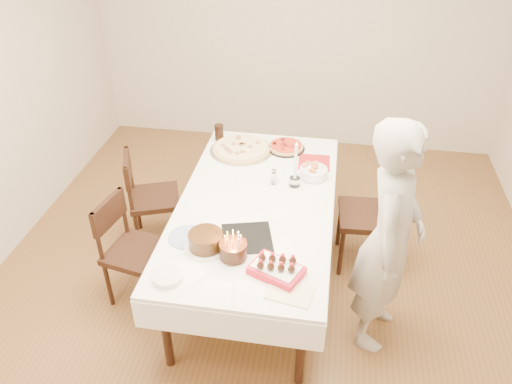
% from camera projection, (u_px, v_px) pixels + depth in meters
% --- Properties ---
extents(floor, '(5.00, 5.00, 0.00)m').
position_uv_depth(floor, '(264.00, 284.00, 4.05)').
color(floor, brown).
rests_on(floor, ground).
extents(wall_back, '(4.50, 0.04, 2.70)m').
position_uv_depth(wall_back, '(300.00, 27.00, 5.32)').
color(wall_back, beige).
rests_on(wall_back, floor).
extents(dining_table, '(1.68, 2.37, 0.75)m').
position_uv_depth(dining_table, '(256.00, 241.00, 3.92)').
color(dining_table, white).
rests_on(dining_table, floor).
extents(chair_right_savory, '(0.52, 0.52, 0.96)m').
position_uv_depth(chair_right_savory, '(367.00, 216.00, 4.02)').
color(chair_right_savory, black).
rests_on(chair_right_savory, floor).
extents(chair_left_savory, '(0.57, 0.57, 0.88)m').
position_uv_depth(chair_left_savory, '(155.00, 198.00, 4.29)').
color(chair_left_savory, black).
rests_on(chair_left_savory, floor).
extents(chair_left_dessert, '(0.53, 0.53, 0.88)m').
position_uv_depth(chair_left_dessert, '(137.00, 252.00, 3.71)').
color(chair_left_dessert, black).
rests_on(chair_left_dessert, floor).
extents(person, '(0.54, 0.70, 1.70)m').
position_uv_depth(person, '(389.00, 240.00, 3.19)').
color(person, '#A39F9A').
rests_on(person, floor).
extents(pizza_white, '(0.67, 0.67, 0.04)m').
position_uv_depth(pizza_white, '(241.00, 149.00, 4.32)').
color(pizza_white, beige).
rests_on(pizza_white, dining_table).
extents(pizza_pepperoni, '(0.35, 0.35, 0.04)m').
position_uv_depth(pizza_pepperoni, '(286.00, 147.00, 4.35)').
color(pizza_pepperoni, red).
rests_on(pizza_pepperoni, dining_table).
extents(red_placemat, '(0.27, 0.27, 0.01)m').
position_uv_depth(red_placemat, '(314.00, 163.00, 4.18)').
color(red_placemat, '#B21E1E').
rests_on(red_placemat, dining_table).
extents(pasta_bowl, '(0.28, 0.28, 0.07)m').
position_uv_depth(pasta_bowl, '(313.00, 172.00, 3.97)').
color(pasta_bowl, white).
rests_on(pasta_bowl, dining_table).
extents(taper_candle, '(0.10, 0.10, 0.39)m').
position_uv_depth(taper_candle, '(296.00, 164.00, 3.78)').
color(taper_candle, white).
rests_on(taper_candle, dining_table).
extents(shaker_pair, '(0.11, 0.11, 0.10)m').
position_uv_depth(shaker_pair, '(273.00, 178.00, 3.88)').
color(shaker_pair, white).
rests_on(shaker_pair, dining_table).
extents(cola_glass, '(0.08, 0.08, 0.15)m').
position_uv_depth(cola_glass, '(219.00, 133.00, 4.46)').
color(cola_glass, black).
rests_on(cola_glass, dining_table).
extents(layer_cake, '(0.35, 0.35, 0.12)m').
position_uv_depth(layer_cake, '(206.00, 241.00, 3.25)').
color(layer_cake, '#37200D').
rests_on(layer_cake, dining_table).
extents(cake_board, '(0.41, 0.41, 0.01)m').
position_uv_depth(cake_board, '(247.00, 238.00, 3.36)').
color(cake_board, black).
rests_on(cake_board, dining_table).
extents(birthday_cake, '(0.22, 0.22, 0.17)m').
position_uv_depth(birthday_cake, '(233.00, 246.00, 3.15)').
color(birthday_cake, '#351B0E').
rests_on(birthday_cake, dining_table).
extents(strawberry_box, '(0.37, 0.32, 0.08)m').
position_uv_depth(strawberry_box, '(276.00, 269.00, 3.06)').
color(strawberry_box, red).
rests_on(strawberry_box, dining_table).
extents(box_lid, '(0.30, 0.22, 0.02)m').
position_uv_depth(box_lid, '(289.00, 293.00, 2.94)').
color(box_lid, beige).
rests_on(box_lid, dining_table).
extents(plate_stack, '(0.22, 0.22, 0.04)m').
position_uv_depth(plate_stack, '(168.00, 277.00, 3.03)').
color(plate_stack, white).
rests_on(plate_stack, dining_table).
extents(china_plate, '(0.33, 0.33, 0.01)m').
position_uv_depth(china_plate, '(187.00, 237.00, 3.36)').
color(china_plate, white).
rests_on(china_plate, dining_table).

